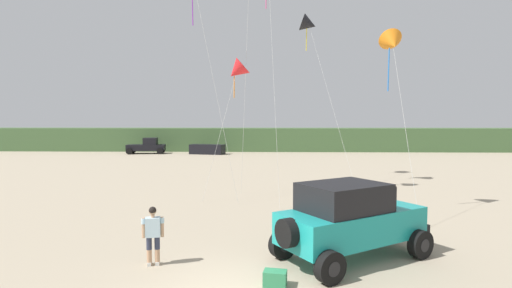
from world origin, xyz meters
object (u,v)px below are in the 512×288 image
at_px(person_watching, 153,232).
at_px(kite_pink_ribbon, 237,71).
at_px(jeep, 350,218).
at_px(distant_pickup, 147,146).
at_px(cooler_box, 275,278).
at_px(kite_blue_swept, 309,24).
at_px(kite_yellow_diamond, 393,43).
at_px(distant_sedan, 207,149).

height_order(person_watching, kite_pink_ribbon, kite_pink_ribbon).
distance_m(person_watching, kite_pink_ribbon, 11.83).
xyz_separation_m(jeep, distant_pickup, (-17.57, 36.12, -0.26)).
relative_size(cooler_box, kite_pink_ribbon, 0.08).
relative_size(distant_pickup, kite_blue_swept, 0.41).
height_order(person_watching, kite_blue_swept, kite_blue_swept).
relative_size(kite_blue_swept, kite_yellow_diamond, 1.44).
relative_size(kite_pink_ribbon, kite_yellow_diamond, 0.92).
xyz_separation_m(jeep, distant_sedan, (-9.91, 35.65, -0.60)).
height_order(kite_pink_ribbon, kite_yellow_diamond, kite_yellow_diamond).
xyz_separation_m(distant_pickup, kite_pink_ribbon, (13.49, -26.62, 5.81)).
relative_size(distant_pickup, kite_pink_ribbon, 0.65).
distance_m(distant_pickup, kite_blue_swept, 28.79).
distance_m(person_watching, kite_yellow_diamond, 12.64).
distance_m(distant_sedan, kite_yellow_diamond, 33.16).
distance_m(jeep, kite_yellow_diamond, 9.08).
height_order(jeep, kite_pink_ribbon, kite_pink_ribbon).
height_order(person_watching, cooler_box, person_watching).
bearing_deg(kite_yellow_diamond, kite_pink_ribbon, 152.95).
distance_m(person_watching, distant_pickup, 38.70).
bearing_deg(kite_pink_ribbon, kite_blue_swept, 54.92).
bearing_deg(person_watching, kite_blue_swept, 70.01).
distance_m(person_watching, distant_sedan, 36.59).
xyz_separation_m(jeep, person_watching, (-5.62, -0.69, -0.26)).
height_order(kite_blue_swept, kite_yellow_diamond, kite_blue_swept).
bearing_deg(kite_yellow_diamond, kite_blue_swept, 104.50).
bearing_deg(person_watching, distant_sedan, 96.73).
bearing_deg(jeep, kite_pink_ribbon, 113.27).
bearing_deg(cooler_box, kite_yellow_diamond, 65.78).
xyz_separation_m(person_watching, kite_pink_ribbon, (1.54, 10.19, 5.81)).
xyz_separation_m(person_watching, cooler_box, (3.39, -1.24, -0.75)).
xyz_separation_m(distant_sedan, kite_yellow_diamond, (12.91, -29.77, 6.83)).
relative_size(distant_pickup, kite_yellow_diamond, 0.59).
relative_size(person_watching, kite_pink_ribbon, 0.22).
bearing_deg(jeep, person_watching, -173.05).
height_order(jeep, kite_blue_swept, kite_blue_swept).
bearing_deg(person_watching, kite_yellow_diamond, 37.29).
bearing_deg(distant_pickup, distant_sedan, -3.52).
bearing_deg(jeep, cooler_box, -139.17).
relative_size(cooler_box, kite_blue_swept, 0.05).
bearing_deg(person_watching, kite_pink_ribbon, 81.42).
relative_size(distant_sedan, kite_blue_swept, 0.36).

